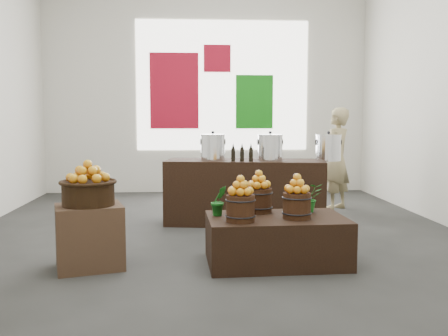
{
  "coord_description": "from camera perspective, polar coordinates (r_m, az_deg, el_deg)",
  "views": [
    {
      "loc": [
        -0.29,
        -5.93,
        1.39
      ],
      "look_at": [
        0.07,
        -0.4,
        0.84
      ],
      "focal_mm": 40.0,
      "sensor_mm": 36.0,
      "label": 1
    }
  ],
  "objects": [
    {
      "name": "apples_in_bucket_front_right",
      "position": [
        4.71,
        8.35,
        -1.78
      ],
      "size": [
        0.2,
        0.2,
        0.18
      ],
      "primitive_type": null,
      "color": "#A01A05",
      "rests_on": "apple_bucket_front_right"
    },
    {
      "name": "display_table",
      "position": [
        4.87,
        5.98,
        -8.18
      ],
      "size": [
        1.34,
        0.86,
        0.45
      ],
      "primitive_type": "cube",
      "rotation": [
        0.0,
        0.0,
        0.04
      ],
      "color": "black",
      "rests_on": "ground"
    },
    {
      "name": "stock_pot_center",
      "position": [
        6.54,
        5.29,
        2.28
      ],
      "size": [
        0.32,
        0.32,
        0.32
      ],
      "primitive_type": "cylinder",
      "color": "silver",
      "rests_on": "counter"
    },
    {
      "name": "back_opening",
      "position": [
        9.45,
        -0.17,
        9.39
      ],
      "size": [
        3.2,
        0.02,
        2.4
      ],
      "primitive_type": "cube",
      "color": "white",
      "rests_on": "back_wall"
    },
    {
      "name": "oil_cruets",
      "position": [
        6.34,
        2.33,
        1.81
      ],
      "size": [
        0.23,
        0.09,
        0.23
      ],
      "primitive_type": null,
      "rotation": [
        0.0,
        0.0,
        -0.15
      ],
      "color": "black",
      "rests_on": "counter"
    },
    {
      "name": "herb_garnish_right",
      "position": [
        5.08,
        9.61,
        -3.36
      ],
      "size": [
        0.31,
        0.28,
        0.29
      ],
      "primitive_type": "imported",
      "rotation": [
        0.0,
        0.0,
        0.25
      ],
      "color": "#125817",
      "rests_on": "display_table"
    },
    {
      "name": "shopper",
      "position": [
        7.77,
        12.68,
        1.03
      ],
      "size": [
        0.67,
        0.66,
        1.56
      ],
      "primitive_type": "imported",
      "rotation": [
        0.0,
        0.0,
        3.9
      ],
      "color": "#98895D",
      "rests_on": "ground"
    },
    {
      "name": "counter",
      "position": [
        6.61,
        2.38,
        -2.75
      ],
      "size": [
        2.14,
        0.95,
        0.85
      ],
      "primitive_type": "cube",
      "rotation": [
        0.0,
        0.0,
        -0.15
      ],
      "color": "black",
      "rests_on": "ground"
    },
    {
      "name": "apple_bucket_front_right",
      "position": [
        4.74,
        8.32,
        -4.29
      ],
      "size": [
        0.26,
        0.26,
        0.24
      ],
      "primitive_type": "cylinder",
      "color": "#341C0E",
      "rests_on": "display_table"
    },
    {
      "name": "apples_in_bucket_front_left",
      "position": [
        4.53,
        1.9,
        -2.02
      ],
      "size": [
        0.2,
        0.2,
        0.18
      ],
      "primitive_type": null,
      "color": "#A01A05",
      "rests_on": "apple_bucket_front_left"
    },
    {
      "name": "back_wall",
      "position": [
        9.45,
        -2.02,
        9.38
      ],
      "size": [
        6.0,
        0.04,
        4.0
      ],
      "primitive_type": "cube",
      "color": "silver",
      "rests_on": "ground"
    },
    {
      "name": "deco_red_left",
      "position": [
        9.42,
        -5.7,
        8.76
      ],
      "size": [
        0.9,
        0.04,
        1.4
      ],
      "primitive_type": "cube",
      "color": "maroon",
      "rests_on": "back_wall"
    },
    {
      "name": "stock_pot_left",
      "position": [
        6.58,
        -1.28,
        2.32
      ],
      "size": [
        0.32,
        0.32,
        0.32
      ],
      "primitive_type": "cylinder",
      "color": "silver",
      "rests_on": "counter"
    },
    {
      "name": "apple_bucket_rear",
      "position": [
        5.01,
        3.98,
        -3.7
      ],
      "size": [
        0.26,
        0.26,
        0.24
      ],
      "primitive_type": "cylinder",
      "color": "#341C0E",
      "rests_on": "display_table"
    },
    {
      "name": "apples_in_bucket_rear",
      "position": [
        4.98,
        4.0,
        -1.32
      ],
      "size": [
        0.2,
        0.2,
        0.18
      ],
      "primitive_type": null,
      "color": "#A01A05",
      "rests_on": "apple_bucket_rear"
    },
    {
      "name": "crate",
      "position": [
        4.84,
        -15.11,
        -7.58
      ],
      "size": [
        0.71,
        0.63,
        0.59
      ],
      "primitive_type": "cube",
      "rotation": [
        0.0,
        0.0,
        0.28
      ],
      "color": "brown",
      "rests_on": "ground"
    },
    {
      "name": "wicker_basket",
      "position": [
        4.76,
        -15.24,
        -2.84
      ],
      "size": [
        0.47,
        0.47,
        0.22
      ],
      "primitive_type": "cylinder",
      "color": "black",
      "rests_on": "crate"
    },
    {
      "name": "ground",
      "position": [
        6.1,
        -0.94,
        -7.5
      ],
      "size": [
        7.0,
        7.0,
        0.0
      ],
      "primitive_type": "plane",
      "color": "#323230",
      "rests_on": "ground"
    },
    {
      "name": "stock_pot_right",
      "position": [
        6.59,
        11.84,
        2.21
      ],
      "size": [
        0.32,
        0.32,
        0.32
      ],
      "primitive_type": "cylinder",
      "color": "silver",
      "rests_on": "counter"
    },
    {
      "name": "herb_garnish_left",
      "position": [
        4.83,
        -0.59,
        -3.76
      ],
      "size": [
        0.2,
        0.18,
        0.29
      ],
      "primitive_type": "imported",
      "rotation": [
        0.0,
        0.0,
        0.41
      ],
      "color": "#125817",
      "rests_on": "display_table"
    },
    {
      "name": "deco_red_upper",
      "position": [
        9.48,
        -0.78,
        12.41
      ],
      "size": [
        0.5,
        0.04,
        0.5
      ],
      "primitive_type": "cube",
      "color": "maroon",
      "rests_on": "back_wall"
    },
    {
      "name": "apples_in_basket",
      "position": [
        4.74,
        -15.3,
        -0.36
      ],
      "size": [
        0.37,
        0.37,
        0.2
      ],
      "primitive_type": null,
      "color": "#A01A05",
      "rests_on": "wicker_basket"
    },
    {
      "name": "deco_green_right",
      "position": [
        9.48,
        3.49,
        7.55
      ],
      "size": [
        0.7,
        0.04,
        1.0
      ],
      "primitive_type": "cube",
      "color": "#137412",
      "rests_on": "back_wall"
    },
    {
      "name": "apple_bucket_front_left",
      "position": [
        4.56,
        1.89,
        -4.63
      ],
      "size": [
        0.26,
        0.26,
        0.24
      ],
      "primitive_type": "cylinder",
      "color": "#341C0E",
      "rests_on": "display_table"
    }
  ]
}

